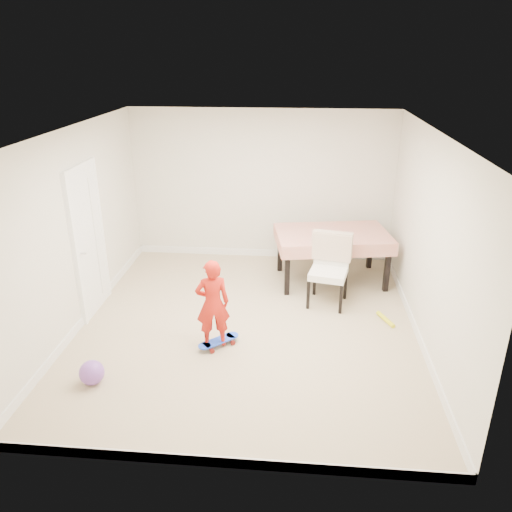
# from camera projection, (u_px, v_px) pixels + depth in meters

# --- Properties ---
(ground) EXTENTS (5.00, 5.00, 0.00)m
(ground) POSITION_uv_depth(u_px,v_px,m) (247.00, 326.00, 6.79)
(ground) COLOR tan
(ground) RESTS_ON ground
(ceiling) EXTENTS (4.50, 5.00, 0.04)m
(ceiling) POSITION_uv_depth(u_px,v_px,m) (246.00, 133.00, 5.80)
(ceiling) COLOR white
(ceiling) RESTS_ON wall_back
(wall_back) EXTENTS (4.50, 0.04, 2.60)m
(wall_back) POSITION_uv_depth(u_px,v_px,m) (262.00, 186.00, 8.57)
(wall_back) COLOR beige
(wall_back) RESTS_ON ground
(wall_front) EXTENTS (4.50, 0.04, 2.60)m
(wall_front) POSITION_uv_depth(u_px,v_px,m) (214.00, 343.00, 4.01)
(wall_front) COLOR beige
(wall_front) RESTS_ON ground
(wall_left) EXTENTS (0.04, 5.00, 2.60)m
(wall_left) POSITION_uv_depth(u_px,v_px,m) (76.00, 231.00, 6.48)
(wall_left) COLOR beige
(wall_left) RESTS_ON ground
(wall_right) EXTENTS (0.04, 5.00, 2.60)m
(wall_right) POSITION_uv_depth(u_px,v_px,m) (427.00, 242.00, 6.11)
(wall_right) COLOR beige
(wall_right) RESTS_ON ground
(door) EXTENTS (0.11, 0.94, 2.11)m
(door) POSITION_uv_depth(u_px,v_px,m) (89.00, 242.00, 6.86)
(door) COLOR white
(door) RESTS_ON ground
(baseboard_back) EXTENTS (4.50, 0.02, 0.12)m
(baseboard_back) POSITION_uv_depth(u_px,v_px,m) (262.00, 253.00, 9.06)
(baseboard_back) COLOR white
(baseboard_back) RESTS_ON ground
(baseboard_front) EXTENTS (4.50, 0.02, 0.12)m
(baseboard_front) POSITION_uv_depth(u_px,v_px,m) (218.00, 462.00, 4.48)
(baseboard_front) COLOR white
(baseboard_front) RESTS_ON ground
(baseboard_left) EXTENTS (0.02, 5.00, 0.12)m
(baseboard_left) POSITION_uv_depth(u_px,v_px,m) (88.00, 315.00, 6.95)
(baseboard_left) COLOR white
(baseboard_left) RESTS_ON ground
(baseboard_right) EXTENTS (0.02, 5.00, 0.12)m
(baseboard_right) POSITION_uv_depth(u_px,v_px,m) (416.00, 329.00, 6.59)
(baseboard_right) COLOR white
(baseboard_right) RESTS_ON ground
(dining_table) EXTENTS (1.90, 1.37, 0.82)m
(dining_table) POSITION_uv_depth(u_px,v_px,m) (331.00, 257.00, 7.97)
(dining_table) COLOR red
(dining_table) RESTS_ON ground
(dining_chair) EXTENTS (0.70, 0.76, 1.05)m
(dining_chair) POSITION_uv_depth(u_px,v_px,m) (328.00, 271.00, 7.19)
(dining_chair) COLOR silver
(dining_chair) RESTS_ON ground
(skateboard) EXTENTS (0.57, 0.54, 0.09)m
(skateboard) POSITION_uv_depth(u_px,v_px,m) (219.00, 343.00, 6.32)
(skateboard) COLOR blue
(skateboard) RESTS_ON ground
(child) EXTENTS (0.48, 0.38, 1.15)m
(child) POSITION_uv_depth(u_px,v_px,m) (213.00, 306.00, 6.10)
(child) COLOR red
(child) RESTS_ON ground
(balloon) EXTENTS (0.28, 0.28, 0.28)m
(balloon) POSITION_uv_depth(u_px,v_px,m) (92.00, 373.00, 5.58)
(balloon) COLOR purple
(balloon) RESTS_ON ground
(foam_toy) EXTENTS (0.21, 0.39, 0.06)m
(foam_toy) POSITION_uv_depth(u_px,v_px,m) (386.00, 319.00, 6.89)
(foam_toy) COLOR yellow
(foam_toy) RESTS_ON ground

